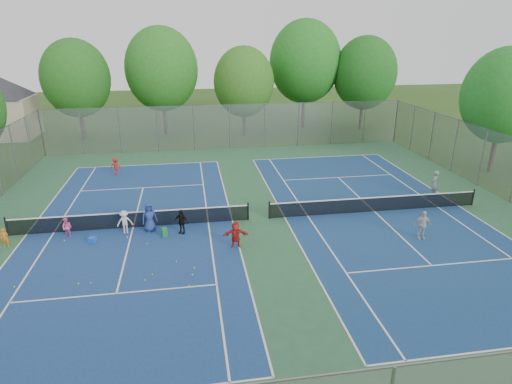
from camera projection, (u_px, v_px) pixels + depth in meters
ground at (259, 219)px, 24.49m from camera, size 120.00×120.00×0.00m
court_pad at (259, 219)px, 24.49m from camera, size 32.00×32.00×0.01m
court_left at (133, 227)px, 23.45m from camera, size 10.97×23.77×0.01m
court_right at (374, 211)px, 25.53m from camera, size 10.97×23.77×0.01m
net_left at (132, 220)px, 23.29m from camera, size 12.87×0.10×0.91m
net_right at (375, 205)px, 25.37m from camera, size 12.87×0.10×0.91m
fence_north at (230, 127)px, 38.57m from camera, size 32.00×0.10×4.00m
tree_nw at (76, 78)px, 40.66m from camera, size 6.40×6.40×9.58m
tree_nl at (162, 69)px, 42.54m from camera, size 7.20×7.20×10.69m
tree_nc at (244, 82)px, 42.29m from camera, size 6.00×6.00×8.85m
tree_nr at (305, 62)px, 45.52m from camera, size 7.60×7.60×11.42m
tree_ne at (365, 73)px, 44.94m from camera, size 6.60×6.60×9.77m
tree_side_e at (505, 96)px, 30.83m from camera, size 6.00×6.00×9.20m
ball_crate at (92, 240)px, 21.75m from camera, size 0.45×0.45×0.29m
ball_hopper at (164, 232)px, 22.32m from camera, size 0.33×0.33×0.51m
student_a at (5, 238)px, 21.16m from camera, size 0.39×0.28×1.02m
student_b at (67, 228)px, 22.23m from camera, size 0.61×0.53×1.05m
student_c at (125, 222)px, 22.63m from camera, size 0.88×0.58×1.28m
student_d at (181, 222)px, 22.56m from camera, size 0.85×0.71×1.36m
student_e at (149, 217)px, 22.75m from camera, size 0.93×0.76×1.64m
student_f at (236, 235)px, 21.11m from camera, size 1.28×0.47×1.36m
child_far_baseline at (116, 166)px, 31.91m from camera, size 0.93×0.65×1.32m
instructor at (434, 184)px, 27.55m from camera, size 0.76×0.74×1.76m
teen_court_b at (422, 225)px, 21.97m from camera, size 0.95×0.51×1.54m
tennis_ball_0 at (64, 241)px, 21.89m from camera, size 0.07×0.07×0.07m
tennis_ball_1 at (192, 275)px, 18.83m from camera, size 0.07×0.07×0.07m
tennis_ball_2 at (78, 284)px, 18.16m from camera, size 0.07×0.07×0.07m
tennis_ball_3 at (152, 275)px, 18.85m from camera, size 0.07×0.07×0.07m
tennis_ball_4 at (189, 286)px, 18.00m from camera, size 0.07×0.07×0.07m
tennis_ball_5 at (194, 268)px, 19.37m from camera, size 0.07×0.07×0.07m
tennis_ball_6 at (91, 283)px, 18.21m from camera, size 0.07×0.07×0.07m
tennis_ball_7 at (14, 287)px, 17.93m from camera, size 0.07×0.07×0.07m
tennis_ball_8 at (145, 281)px, 18.41m from camera, size 0.07×0.07×0.07m
tennis_ball_9 at (127, 238)px, 22.25m from camera, size 0.07×0.07×0.07m
tennis_ball_10 at (176, 262)px, 19.92m from camera, size 0.07×0.07×0.07m
tennis_ball_11 at (147, 244)px, 21.58m from camera, size 0.07×0.07×0.07m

